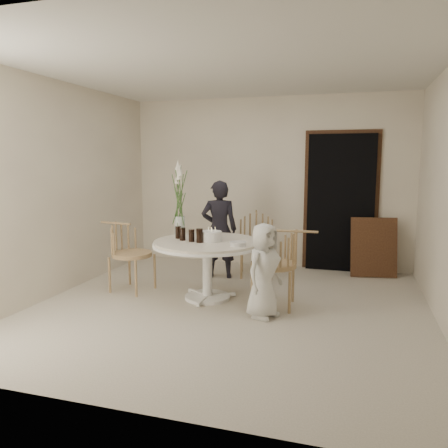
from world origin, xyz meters
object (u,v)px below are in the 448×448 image
(chair_left, at_px, (124,246))
(flower_vase, at_px, (179,200))
(birthday_cake, at_px, (211,236))
(table, at_px, (207,250))
(chair_right, at_px, (285,257))
(chair_far, at_px, (256,234))
(girl, at_px, (219,229))
(boy, at_px, (264,271))

(chair_left, relative_size, flower_vase, 0.91)
(flower_vase, bearing_deg, birthday_cake, -28.30)
(table, distance_m, birthday_cake, 0.18)
(table, distance_m, chair_right, 0.96)
(chair_right, xyz_separation_m, chair_left, (-2.14, 0.09, -0.01))
(table, height_order, chair_right, chair_right)
(chair_far, bearing_deg, table, -115.76)
(chair_left, bearing_deg, flower_vase, -64.05)
(chair_far, relative_size, chair_left, 1.04)
(chair_left, bearing_deg, chair_far, -39.80)
(chair_right, height_order, chair_left, chair_right)
(girl, height_order, flower_vase, flower_vase)
(chair_right, height_order, birthday_cake, chair_right)
(chair_left, xyz_separation_m, birthday_cake, (1.23, -0.06, 0.21))
(chair_right, relative_size, flower_vase, 0.93)
(chair_left, bearing_deg, boy, -95.36)
(table, bearing_deg, chair_left, 177.34)
(chair_far, height_order, flower_vase, flower_vase)
(birthday_cake, bearing_deg, table, 173.19)
(table, relative_size, chair_far, 1.42)
(girl, xyz_separation_m, birthday_cake, (0.22, -1.02, 0.08))
(chair_far, distance_m, girl, 0.61)
(chair_right, bearing_deg, girl, -135.69)
(table, height_order, chair_left, chair_left)
(chair_right, distance_m, flower_vase, 1.59)
(table, height_order, girl, girl)
(boy, height_order, flower_vase, flower_vase)
(chair_far, xyz_separation_m, girl, (-0.47, -0.37, 0.10))
(chair_left, distance_m, flower_vase, 0.96)
(table, relative_size, chair_left, 1.47)
(girl, height_order, birthday_cake, girl)
(chair_right, xyz_separation_m, boy, (-0.16, -0.39, -0.08))
(boy, bearing_deg, chair_right, 1.60)
(flower_vase, bearing_deg, chair_far, 54.78)
(girl, distance_m, birthday_cake, 1.04)
(flower_vase, bearing_deg, chair_right, -12.29)
(birthday_cake, bearing_deg, chair_far, 79.68)
(chair_far, distance_m, chair_right, 1.56)
(chair_left, bearing_deg, chair_right, -84.02)
(boy, bearing_deg, girl, 57.94)
(chair_left, xyz_separation_m, boy, (1.97, -0.48, -0.07))
(table, relative_size, chair_right, 1.44)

